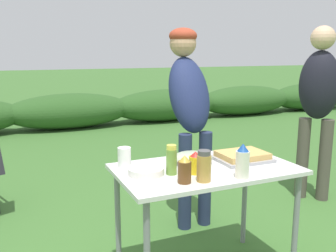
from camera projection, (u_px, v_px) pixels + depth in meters
shrub_hedge at (70, 111)px, 7.10m from camera, size 14.40×0.90×0.66m
folding_table at (206, 179)px, 2.31m from camera, size 1.10×0.64×0.74m
food_tray at (242, 156)px, 2.43m from camera, size 0.34×0.27×0.06m
plate_stack at (146, 171)px, 2.15m from camera, size 0.21×0.21×0.04m
mixing_bowl at (193, 158)px, 2.37m from camera, size 0.25×0.25×0.07m
paper_cup_stack at (124, 157)px, 2.28m from camera, size 0.08×0.08×0.13m
spice_jar at (204, 166)px, 2.03m from camera, size 0.08×0.08×0.17m
mayo_bottle at (242, 162)px, 2.08m from camera, size 0.08×0.08×0.20m
relish_jar at (171, 160)px, 2.15m from camera, size 0.06×0.06×0.17m
mustard_bottle at (195, 163)px, 2.16m from camera, size 0.08×0.08×0.13m
beer_bottle at (185, 170)px, 2.01m from camera, size 0.07×0.07×0.15m
standing_person_in_dark_puffer at (189, 102)px, 3.05m from camera, size 0.34×0.47×1.63m
standing_person_in_gray_fleece at (318, 98)px, 3.55m from camera, size 0.45×0.45×1.67m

